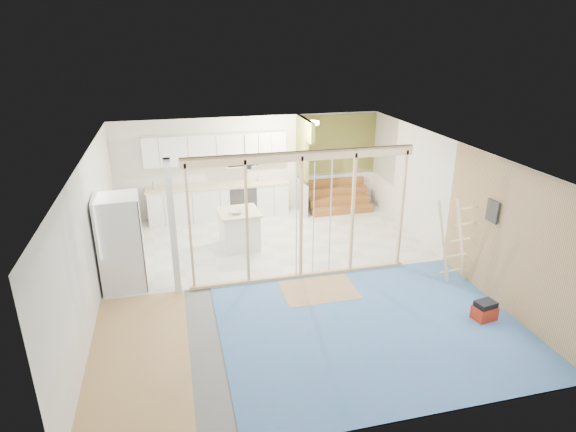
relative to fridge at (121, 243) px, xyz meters
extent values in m
cube|color=slate|center=(3.06, -0.45, -0.92)|extent=(7.00, 8.00, 0.01)
cube|color=white|center=(3.06, -0.45, 1.68)|extent=(7.00, 8.00, 0.01)
cube|color=white|center=(3.06, 3.55, 0.38)|extent=(7.00, 0.01, 2.60)
cube|color=white|center=(3.06, -4.45, 0.38)|extent=(7.00, 0.01, 2.60)
cube|color=white|center=(-0.44, -0.45, 0.38)|extent=(0.01, 8.00, 2.60)
cube|color=white|center=(6.56, -0.45, 0.38)|extent=(0.01, 8.00, 2.60)
cube|color=silver|center=(3.06, 1.55, -0.91)|extent=(7.00, 4.00, 0.02)
cube|color=#4F6DC0|center=(4.06, -2.45, -0.91)|extent=(5.00, 4.00, 0.02)
cube|color=tan|center=(0.31, -2.45, -0.91)|extent=(1.50, 4.00, 0.02)
cube|color=tan|center=(3.56, -1.05, -0.91)|extent=(1.40, 1.00, 0.01)
cube|color=#E3BC8B|center=(3.36, -0.45, 1.58)|extent=(4.40, 0.09, 0.18)
cube|color=#E3BC8B|center=(3.36, -0.45, -0.87)|extent=(4.40, 0.09, 0.06)
cube|color=silver|center=(0.96, -0.45, 0.38)|extent=(0.12, 0.14, 2.60)
cube|color=#E3BC8B|center=(1.26, -0.45, 0.38)|extent=(0.04, 0.09, 2.40)
cube|color=#E3BC8B|center=(2.31, -0.45, 0.38)|extent=(0.04, 0.09, 2.40)
cube|color=#E3BC8B|center=(3.36, -0.45, 0.38)|extent=(0.05, 0.09, 2.40)
cube|color=#E3BC8B|center=(4.41, -0.45, 0.38)|extent=(0.04, 0.09, 2.40)
cube|color=#E3BC8B|center=(5.46, -0.45, 0.38)|extent=(0.04, 0.09, 2.40)
cylinder|color=silver|center=(3.26, -0.48, 0.30)|extent=(0.02, 0.02, 2.35)
cylinder|color=silver|center=(3.96, -0.43, 0.30)|extent=(0.02, 0.02, 2.35)
cylinder|color=silver|center=(3.61, -0.45, 0.30)|extent=(0.02, 0.02, 2.35)
cube|color=white|center=(2.16, 3.25, -0.48)|extent=(3.60, 0.60, 0.88)
cube|color=beige|center=(2.16, 3.25, -0.02)|extent=(3.66, 0.64, 0.05)
cube|color=white|center=(-0.14, 2.15, -0.48)|extent=(0.60, 1.60, 0.88)
cube|color=beige|center=(-0.14, 2.15, -0.02)|extent=(0.64, 1.64, 0.05)
cube|color=white|center=(2.16, 3.37, 0.93)|extent=(3.60, 0.34, 0.75)
cube|color=white|center=(2.76, 3.33, 0.63)|extent=(0.72, 0.38, 0.36)
cube|color=black|center=(2.76, 3.14, 0.63)|extent=(0.68, 0.02, 0.30)
cube|color=olive|center=(4.36, 3.10, 0.88)|extent=(0.10, 0.90, 1.60)
cube|color=silver|center=(4.36, 3.10, -0.47)|extent=(0.10, 0.90, 0.90)
cube|color=olive|center=(4.36, 2.40, 1.43)|extent=(0.10, 0.50, 0.50)
cube|color=olive|center=(5.46, 3.52, 0.83)|extent=(2.20, 0.04, 1.60)
cube|color=silver|center=(5.46, 3.52, -0.47)|extent=(2.20, 0.04, 0.90)
cube|color=olive|center=(5.41, 2.75, -0.82)|extent=(1.70, 0.26, 0.20)
cube|color=olive|center=(5.41, 3.01, -0.62)|extent=(1.70, 0.26, 0.20)
cube|color=olive|center=(5.41, 3.27, -0.42)|extent=(1.70, 0.26, 0.20)
cube|color=olive|center=(5.41, 3.53, -0.22)|extent=(1.70, 0.26, 0.20)
torus|color=black|center=(2.76, 1.45, 1.13)|extent=(0.52, 0.52, 0.02)
cylinder|color=black|center=(2.61, 1.45, 1.38)|extent=(0.01, 0.01, 0.50)
cylinder|color=black|center=(2.91, 1.45, 1.38)|extent=(0.01, 0.01, 0.50)
cylinder|color=#353539|center=(2.66, 1.35, 0.98)|extent=(0.14, 0.14, 0.14)
cylinder|color=#353539|center=(2.88, 1.55, 1.00)|extent=(0.12, 0.12, 0.12)
cube|color=tan|center=(6.54, -2.45, 0.38)|extent=(0.02, 4.00, 2.60)
cube|color=#353539|center=(6.49, -1.85, 0.73)|extent=(0.04, 0.30, 0.40)
cylinder|color=#FFEABF|center=(4.46, 2.55, 1.62)|extent=(0.32, 0.32, 0.08)
cube|color=silver|center=(-0.01, 0.00, 0.00)|extent=(0.84, 0.82, 1.85)
cube|color=#353539|center=(0.38, 0.00, 0.00)|extent=(0.06, 0.74, 1.81)
cube|color=white|center=(2.40, 1.28, -0.51)|extent=(0.85, 0.85, 0.82)
cube|color=beige|center=(2.40, 1.28, -0.06)|extent=(0.95, 0.95, 0.05)
imported|color=silver|center=(2.33, 1.16, 0.00)|extent=(0.29, 0.29, 0.07)
imported|color=#AAADBD|center=(0.56, 3.23, 0.14)|extent=(0.12, 0.12, 0.27)
imported|color=silver|center=(3.26, 3.33, 0.10)|extent=(0.09, 0.09, 0.19)
cube|color=#A2230F|center=(6.01, -2.67, -0.79)|extent=(0.41, 0.33, 0.26)
cube|color=black|center=(6.01, -2.67, -0.62)|extent=(0.37, 0.29, 0.09)
cube|color=#DCC387|center=(5.94, -1.32, -0.05)|extent=(0.41, 0.12, 1.71)
cube|color=#DCC387|center=(6.31, -1.32, -0.05)|extent=(0.41, 0.12, 1.71)
cube|color=#DCC387|center=(6.17, -1.32, -0.69)|extent=(0.41, 0.12, 0.11)
cube|color=#DCC387|center=(6.24, -1.32, -0.36)|extent=(0.41, 0.12, 0.11)
cube|color=#DCC387|center=(6.31, -1.32, -0.03)|extent=(0.41, 0.12, 0.11)
cube|color=#DCC387|center=(6.38, -1.32, 0.30)|extent=(0.41, 0.12, 0.11)
cube|color=#DCC387|center=(6.45, -1.32, 0.63)|extent=(0.41, 0.12, 0.11)
camera|label=1|loc=(1.06, -8.72, 3.70)|focal=30.00mm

